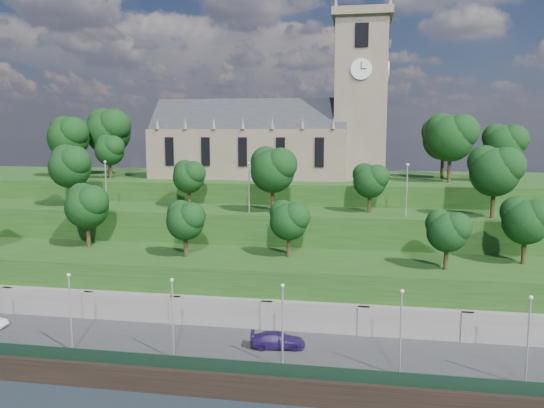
# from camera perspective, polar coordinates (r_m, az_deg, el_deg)

# --- Properties ---
(ground) EXTENTS (320.00, 320.00, 0.00)m
(ground) POSITION_cam_1_polar(r_m,az_deg,el_deg) (49.07, -9.20, -19.60)
(ground) COLOR black
(ground) RESTS_ON ground
(promenade) EXTENTS (160.00, 12.00, 2.00)m
(promenade) POSITION_cam_1_polar(r_m,az_deg,el_deg) (53.80, -7.08, -15.84)
(promenade) COLOR #2D2D30
(promenade) RESTS_ON ground
(quay_wall) EXTENTS (160.00, 0.50, 2.20)m
(quay_wall) POSITION_cam_1_polar(r_m,az_deg,el_deg) (48.54, -9.25, -18.47)
(quay_wall) COLOR black
(quay_wall) RESTS_ON ground
(fence) EXTENTS (160.00, 0.10, 1.20)m
(fence) POSITION_cam_1_polar(r_m,az_deg,el_deg) (48.46, -9.03, -16.55)
(fence) COLOR black
(fence) RESTS_ON promenade
(retaining_wall) EXTENTS (160.00, 2.10, 5.00)m
(retaining_wall) POSITION_cam_1_polar(r_m,az_deg,el_deg) (58.58, -5.38, -12.24)
(retaining_wall) COLOR slate
(retaining_wall) RESTS_ON ground
(embankment_lower) EXTENTS (160.00, 12.00, 8.00)m
(embankment_lower) POSITION_cam_1_polar(r_m,az_deg,el_deg) (63.66, -3.97, -9.17)
(embankment_lower) COLOR #1B3E14
(embankment_lower) RESTS_ON ground
(embankment_upper) EXTENTS (160.00, 10.00, 12.00)m
(embankment_upper) POSITION_cam_1_polar(r_m,az_deg,el_deg) (73.52, -1.95, -5.25)
(embankment_upper) COLOR #1B3E14
(embankment_upper) RESTS_ON ground
(hilltop) EXTENTS (160.00, 32.00, 15.00)m
(hilltop) POSITION_cam_1_polar(r_m,az_deg,el_deg) (93.53, 0.65, -1.53)
(hilltop) COLOR #1B3E14
(hilltop) RESTS_ON ground
(church) EXTENTS (38.60, 12.35, 27.60)m
(church) POSITION_cam_1_polar(r_m,az_deg,el_deg) (88.25, 0.76, 7.72)
(church) COLOR #6C5C4C
(church) RESTS_ON hilltop
(trees_lower) EXTENTS (68.83, 8.86, 8.15)m
(trees_lower) POSITION_cam_1_polar(r_m,az_deg,el_deg) (61.91, -3.03, -1.25)
(trees_lower) COLOR black
(trees_lower) RESTS_ON embankment_lower
(trees_upper) EXTENTS (63.38, 8.22, 8.93)m
(trees_upper) POSITION_cam_1_polar(r_m,az_deg,el_deg) (70.15, 0.02, 3.78)
(trees_upper) COLOR black
(trees_upper) RESTS_ON embankment_upper
(trees_hilltop) EXTENTS (77.26, 15.73, 11.89)m
(trees_hilltop) POSITION_cam_1_polar(r_m,az_deg,el_deg) (88.01, -1.53, 7.41)
(trees_hilltop) COLOR black
(trees_hilltop) RESTS_ON hilltop
(lamp_posts_promenade) EXTENTS (60.36, 0.36, 7.56)m
(lamp_posts_promenade) POSITION_cam_1_polar(r_m,az_deg,el_deg) (49.37, -10.64, -11.40)
(lamp_posts_promenade) COLOR #B2B2B7
(lamp_posts_promenade) RESTS_ON promenade
(lamp_posts_upper) EXTENTS (40.36, 0.36, 6.69)m
(lamp_posts_upper) POSITION_cam_1_polar(r_m,az_deg,el_deg) (69.04, -2.49, 2.27)
(lamp_posts_upper) COLOR #B2B2B7
(lamp_posts_upper) RESTS_ON embankment_upper
(car_right) EXTENTS (5.44, 2.78, 1.51)m
(car_right) POSITION_cam_1_polar(r_m,az_deg,el_deg) (52.28, 0.63, -14.41)
(car_right) COLOR #25164E
(car_right) RESTS_ON promenade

